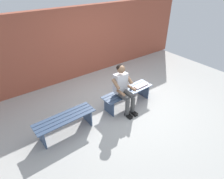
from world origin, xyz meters
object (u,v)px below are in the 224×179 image
(bench_near, at_px, (128,94))
(person_seated, at_px, (123,87))
(apple, at_px, (131,88))
(book_open, at_px, (141,86))
(bench_far, at_px, (65,121))

(bench_near, distance_m, person_seated, 0.44)
(apple, xyz_separation_m, book_open, (-0.32, 0.05, -0.03))
(book_open, bearing_deg, person_seated, 3.32)
(bench_near, height_order, book_open, book_open)
(book_open, bearing_deg, apple, -11.11)
(bench_far, height_order, person_seated, person_seated)
(bench_near, bearing_deg, book_open, 175.07)
(bench_near, relative_size, person_seated, 1.22)
(person_seated, relative_size, book_open, 2.98)
(person_seated, height_order, book_open, person_seated)
(person_seated, xyz_separation_m, apple, (-0.37, -0.11, -0.21))
(person_seated, relative_size, apple, 16.57)
(bench_far, distance_m, apple, 1.95)
(bench_near, relative_size, bench_far, 1.10)
(bench_far, relative_size, apple, 18.36)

